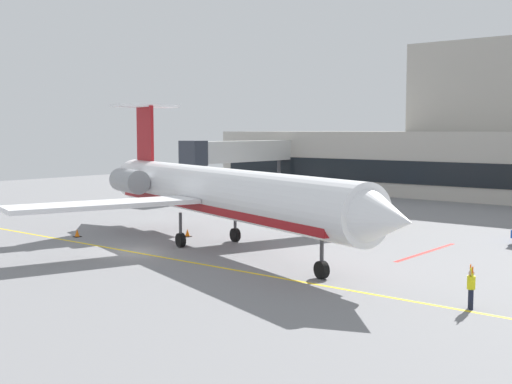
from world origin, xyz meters
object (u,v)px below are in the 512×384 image
regional_jet (215,192)px  pushback_tractor (247,197)px  marshaller (471,287)px  fuel_tank (231,185)px  belt_loader (356,213)px

regional_jet → pushback_tractor: 22.30m
pushback_tractor → marshaller: 38.50m
regional_jet → fuel_tank: regional_jet is taller
belt_loader → regional_jet: bearing=-98.7°
regional_jet → marshaller: (18.57, -4.31, -2.57)m
fuel_tank → belt_loader: bearing=-25.7°
pushback_tractor → marshaller: (31.26, -22.48, -0.02)m
regional_jet → pushback_tractor: size_ratio=8.41×
regional_jet → belt_loader: (2.12, 13.88, -2.51)m
pushback_tractor → belt_loader: 15.42m
pushback_tractor → marshaller: pushback_tractor is taller
regional_jet → belt_loader: size_ratio=9.01×
pushback_tractor → marshaller: size_ratio=2.15×
belt_loader → marshaller: belt_loader is taller
fuel_tank → pushback_tractor: bearing=-39.9°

